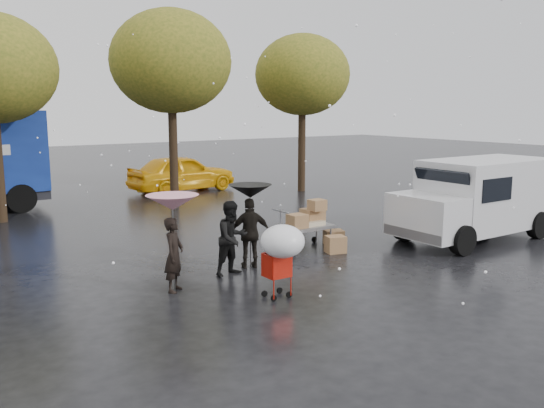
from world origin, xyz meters
TOP-DOWN VIEW (x-y plane):
  - ground at (0.00, 0.00)m, footprint 90.00×90.00m
  - person_pink at (-1.92, 0.49)m, footprint 0.64×0.64m
  - person_middle at (-0.38, 0.82)m, footprint 0.89×0.75m
  - person_black at (0.24, 1.06)m, footprint 1.02×0.72m
  - umbrella_pink at (-1.92, 0.49)m, footprint 1.04×1.04m
  - umbrella_black at (0.24, 1.06)m, footprint 0.98×0.98m
  - vendor_cart at (2.47, 1.84)m, footprint 1.52×0.80m
  - shopping_cart at (-0.45, -1.13)m, footprint 0.84×0.84m
  - white_van at (6.99, -0.01)m, footprint 4.91×2.18m
  - box_ground_near at (2.74, 1.01)m, footprint 0.56×0.49m
  - box_ground_far at (3.27, 1.69)m, footprint 0.61×0.55m
  - yellow_taxi at (4.19, 12.86)m, footprint 4.79×2.23m
  - tree_row at (-0.47, 10.00)m, footprint 21.60×4.40m

SIDE VIEW (x-z plane):
  - ground at x=0.00m, z-range 0.00..0.00m
  - box_ground_far at x=3.27m, z-range 0.00..0.39m
  - box_ground_near at x=2.74m, z-range 0.00..0.43m
  - vendor_cart at x=2.47m, z-range 0.09..1.36m
  - person_pink at x=-1.92m, z-range 0.00..1.50m
  - yellow_taxi at x=4.19m, z-range 0.00..1.59m
  - person_black at x=0.24m, z-range 0.00..1.61m
  - person_middle at x=-0.38m, z-range 0.00..1.64m
  - shopping_cart at x=-0.45m, z-range 0.33..1.80m
  - white_van at x=6.99m, z-range 0.06..2.26m
  - umbrella_black at x=0.24m, z-range 0.81..2.73m
  - umbrella_pink at x=-1.92m, z-range 0.82..2.77m
  - tree_row at x=-0.47m, z-range 1.46..8.58m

